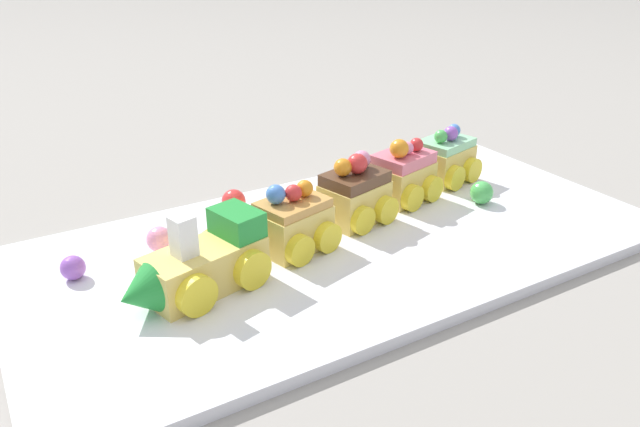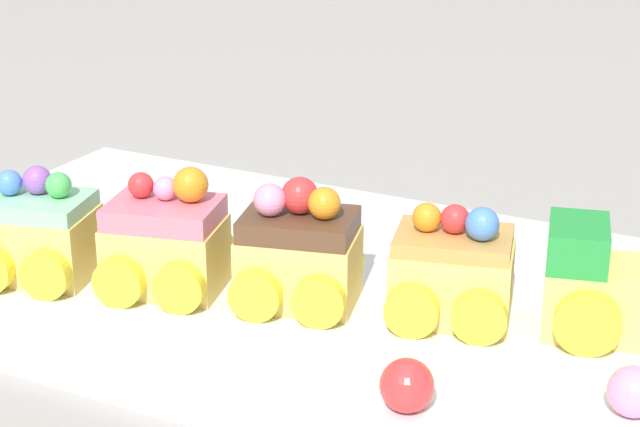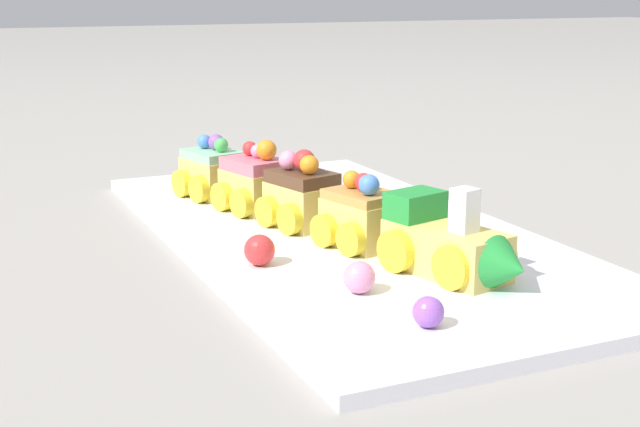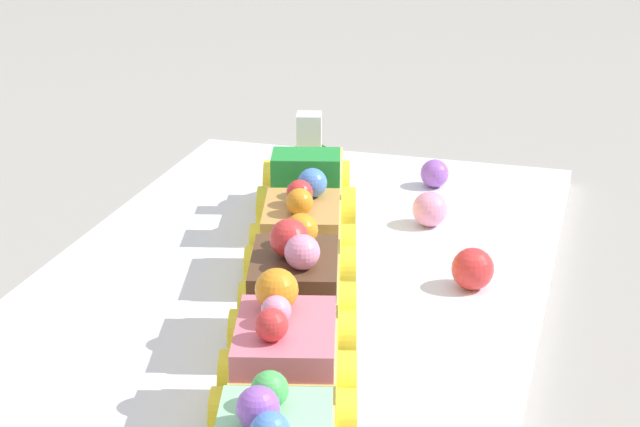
{
  "view_description": "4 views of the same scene",
  "coord_description": "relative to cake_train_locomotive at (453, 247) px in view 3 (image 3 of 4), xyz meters",
  "views": [
    {
      "loc": [
        0.32,
        0.48,
        0.31
      ],
      "look_at": [
        0.01,
        -0.03,
        0.03
      ],
      "focal_mm": 35.0,
      "sensor_mm": 36.0,
      "label": 1
    },
    {
      "loc": [
        0.24,
        -0.54,
        0.29
      ],
      "look_at": [
        -0.04,
        0.01,
        0.05
      ],
      "focal_mm": 60.0,
      "sensor_mm": 36.0,
      "label": 2
    },
    {
      "loc": [
        0.76,
        -0.37,
        0.25
      ],
      "look_at": [
        0.02,
        -0.04,
        0.04
      ],
      "focal_mm": 50.0,
      "sensor_mm": 36.0,
      "label": 3
    },
    {
      "loc": [
        -0.55,
        -0.19,
        0.3
      ],
      "look_at": [
        0.01,
        -0.04,
        0.08
      ],
      "focal_mm": 60.0,
      "sensor_mm": 36.0,
      "label": 4
    }
  ],
  "objects": [
    {
      "name": "ground_plane",
      "position": [
        -0.17,
        -0.02,
        -0.04
      ],
      "size": [
        10.0,
        10.0,
        0.0
      ],
      "primitive_type": "plane",
      "color": "gray"
    },
    {
      "name": "display_board",
      "position": [
        -0.17,
        -0.02,
        -0.03
      ],
      "size": [
        0.66,
        0.33,
        0.01
      ],
      "primitive_type": "cube",
      "color": "white",
      "rests_on": "ground_plane"
    },
    {
      "name": "cake_train_locomotive",
      "position": [
        0.0,
        0.0,
        0.0
      ],
      "size": [
        0.14,
        0.09,
        0.08
      ],
      "rotation": [
        0.0,
        0.0,
        0.25
      ],
      "color": "#EACC66",
      "rests_on": "display_board"
    },
    {
      "name": "cake_car_caramel",
      "position": [
        -0.11,
        -0.03,
        0.0
      ],
      "size": [
        0.08,
        0.08,
        0.07
      ],
      "rotation": [
        0.0,
        0.0,
        0.25
      ],
      "color": "#EACC66",
      "rests_on": "display_board"
    },
    {
      "name": "cake_car_chocolate",
      "position": [
        -0.2,
        -0.05,
        0.0
      ],
      "size": [
        0.08,
        0.08,
        0.08
      ],
      "rotation": [
        0.0,
        0.0,
        0.25
      ],
      "color": "#EACC66",
      "rests_on": "display_board"
    },
    {
      "name": "cake_car_strawberry",
      "position": [
        -0.28,
        -0.07,
        0.0
      ],
      "size": [
        0.08,
        0.08,
        0.08
      ],
      "rotation": [
        0.0,
        0.0,
        0.25
      ],
      "color": "#EACC66",
      "rests_on": "display_board"
    },
    {
      "name": "cake_car_mint",
      "position": [
        -0.36,
        -0.09,
        0.0
      ],
      "size": [
        0.08,
        0.08,
        0.07
      ],
      "rotation": [
        0.0,
        0.0,
        0.25
      ],
      "color": "#EACC66",
      "rests_on": "display_board"
    },
    {
      "name": "gumball_green",
      "position": [
        -0.35,
        -0.01,
        -0.01
      ],
      "size": [
        0.03,
        0.03,
        0.03
      ],
      "primitive_type": "sphere",
      "color": "#4CBC56",
      "rests_on": "display_board"
    },
    {
      "name": "gumball_pink",
      "position": [
        0.01,
        -0.09,
        -0.01
      ],
      "size": [
        0.03,
        0.03,
        0.03
      ],
      "primitive_type": "sphere",
      "color": "pink",
      "rests_on": "display_board"
    },
    {
      "name": "gumball_red",
      "position": [
        -0.09,
        -0.14,
        -0.01
      ],
      "size": [
        0.03,
        0.03,
        0.03
      ],
      "primitive_type": "sphere",
      "color": "red",
      "rests_on": "display_board"
    },
    {
      "name": "gumball_purple",
      "position": [
        0.09,
        -0.08,
        -0.01
      ],
      "size": [
        0.02,
        0.02,
        0.02
      ],
      "primitive_type": "sphere",
      "color": "#9956C6",
      "rests_on": "display_board"
    }
  ]
}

